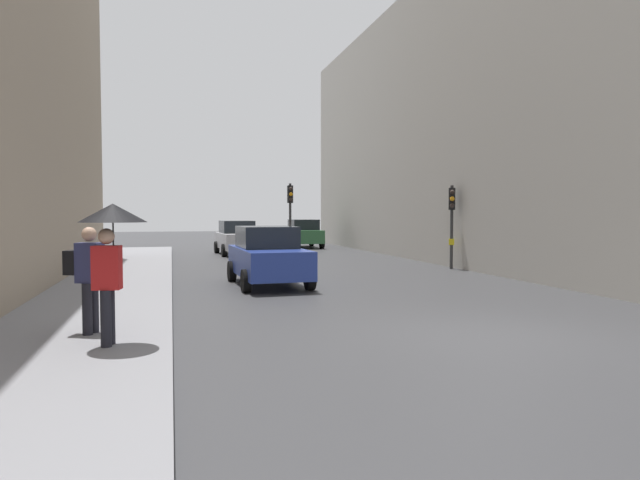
% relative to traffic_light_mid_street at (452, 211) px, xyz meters
% --- Properties ---
extents(ground_plane, '(120.00, 120.00, 0.00)m').
position_rel_traffic_light_mid_street_xyz_m(ground_plane, '(-5.07, -11.01, -2.22)').
color(ground_plane, '#38383A').
extents(sidewalk_kerb, '(3.17, 40.00, 0.16)m').
position_rel_traffic_light_mid_street_xyz_m(sidewalk_kerb, '(-12.04, -5.01, -2.14)').
color(sidewalk_kerb, gray).
rests_on(sidewalk_kerb, ground).
extents(building_facade_right, '(12.00, 35.68, 12.53)m').
position_rel_traffic_light_mid_street_xyz_m(building_facade_right, '(6.31, 3.15, 4.04)').
color(building_facade_right, '#B2ADA3').
rests_on(building_facade_right, ground).
extents(traffic_light_mid_street, '(0.34, 0.45, 3.22)m').
position_rel_traffic_light_mid_street_xyz_m(traffic_light_mid_street, '(0.00, 0.00, 0.00)').
color(traffic_light_mid_street, '#2D2D2D').
rests_on(traffic_light_mid_street, ground).
extents(traffic_light_far_median, '(0.24, 0.43, 3.59)m').
position_rel_traffic_light_mid_street_xyz_m(traffic_light_far_median, '(-4.88, 7.10, 0.25)').
color(traffic_light_far_median, '#2D2D2D').
rests_on(traffic_light_far_median, ground).
extents(car_silver_hatchback, '(2.21, 4.30, 1.76)m').
position_rel_traffic_light_mid_street_xyz_m(car_silver_hatchback, '(-7.13, 9.84, -1.35)').
color(car_silver_hatchback, '#BCBCC1').
rests_on(car_silver_hatchback, ground).
extents(car_blue_van, '(2.15, 4.27, 1.76)m').
position_rel_traffic_light_mid_street_xyz_m(car_blue_van, '(-7.67, -3.12, -1.35)').
color(car_blue_van, navy).
rests_on(car_blue_van, ground).
extents(car_green_estate, '(2.02, 4.20, 1.76)m').
position_rel_traffic_light_mid_street_xyz_m(car_green_estate, '(-2.48, 14.86, -1.35)').
color(car_green_estate, '#2D6038').
rests_on(car_green_estate, ground).
extents(pedestrian_with_umbrella, '(1.00, 1.00, 2.14)m').
position_rel_traffic_light_mid_street_xyz_m(pedestrian_with_umbrella, '(-11.33, -10.88, -0.38)').
color(pedestrian_with_umbrella, black).
rests_on(pedestrian_with_umbrella, sidewalk_kerb).
extents(pedestrian_with_grey_backpack, '(0.66, 0.48, 1.77)m').
position_rel_traffic_light_mid_street_xyz_m(pedestrian_with_grey_backpack, '(-11.81, -9.89, -1.06)').
color(pedestrian_with_grey_backpack, black).
rests_on(pedestrian_with_grey_backpack, sidewalk_kerb).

